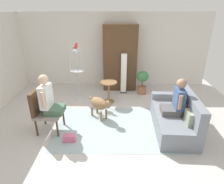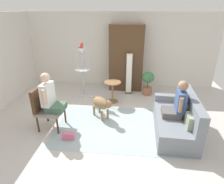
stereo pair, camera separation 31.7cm
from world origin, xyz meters
TOP-DOWN VIEW (x-y plane):
  - ground_plane at (0.00, 0.00)m, footprint 7.46×7.46m
  - back_wall at (0.00, 2.70)m, footprint 6.82×0.12m
  - area_rug at (0.18, -0.20)m, footprint 2.88×1.91m
  - couch at (1.56, -0.24)m, footprint 0.90×1.73m
  - armchair at (-1.48, -0.34)m, footprint 0.59×0.60m
  - person_on_couch at (1.51, -0.26)m, footprint 0.49×0.56m
  - person_on_armchair at (-1.32, -0.35)m, footprint 0.48×0.56m
  - round_end_table at (-0.04, 1.13)m, footprint 0.49×0.49m
  - dog at (-0.24, 0.22)m, footprint 0.63×0.66m
  - bird_cage_stand at (-1.01, 1.50)m, footprint 0.45×0.45m
  - parrot at (-1.00, 1.50)m, footprint 0.17×0.10m
  - potted_plant at (1.04, 1.79)m, footprint 0.39×0.39m
  - column_lamp at (0.43, 1.86)m, footprint 0.20×0.20m
  - armoire_cabinet at (0.31, 2.29)m, footprint 1.11×0.56m
  - handbag at (-0.83, -0.76)m, footprint 0.26×0.12m

SIDE VIEW (x-z plane):
  - ground_plane at x=0.00m, z-range 0.00..0.00m
  - area_rug at x=0.18m, z-range 0.00..0.01m
  - handbag at x=-0.83m, z-range 0.00..0.16m
  - couch at x=1.56m, z-range -0.13..0.77m
  - round_end_table at x=-0.04m, z-range 0.07..0.73m
  - dog at x=-0.24m, z-range 0.09..0.71m
  - potted_plant at x=1.04m, z-range 0.07..0.85m
  - armchair at x=-1.48m, z-range 0.08..1.10m
  - column_lamp at x=0.43m, z-range -0.01..1.32m
  - person_on_couch at x=1.51m, z-range 0.34..1.17m
  - person_on_armchair at x=-1.32m, z-range 0.38..1.27m
  - bird_cage_stand at x=-1.01m, z-range 0.09..1.64m
  - armoire_cabinet at x=0.31m, z-range 0.00..2.18m
  - back_wall at x=0.00m, z-range 0.00..2.54m
  - parrot at x=-1.00m, z-range 1.54..1.71m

